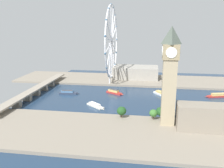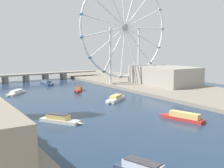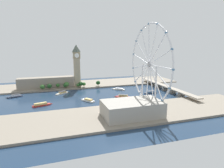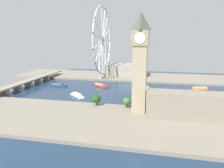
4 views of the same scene
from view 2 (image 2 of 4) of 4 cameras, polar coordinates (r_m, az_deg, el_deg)
ground_plane at (r=225.51m, az=-4.03°, el=-4.53°), size 392.47×392.47×0.00m
riverbank_right at (r=293.62m, az=15.46°, el=-1.61°), size 90.00×520.00×3.00m
ferris_wheel at (r=348.02m, az=2.64°, el=11.12°), size 122.32×3.20×126.49m
riverside_hall at (r=336.39m, az=10.32°, el=1.75°), size 46.16×79.08×20.65m
river_bridge at (r=394.90m, az=-16.84°, el=1.57°), size 204.47×13.27×10.26m
tour_boat_0 at (r=296.04m, az=-18.64°, el=-1.63°), size 24.28×26.95×4.03m
tour_boat_2 at (r=358.15m, az=-12.92°, el=0.25°), size 7.86×30.40×5.25m
tour_boat_3 at (r=182.53m, az=-10.38°, el=-6.92°), size 20.86×28.22×5.41m
tour_boat_4 at (r=302.58m, az=-6.73°, el=-0.90°), size 18.51×27.61×6.18m
tour_boat_5 at (r=246.99m, az=0.67°, el=-2.94°), size 28.02×21.70×5.08m
tour_boat_6 at (r=190.08m, az=13.98°, el=-6.37°), size 14.03×32.83×5.45m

